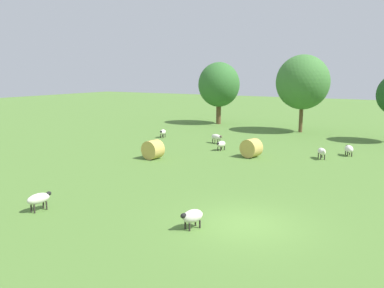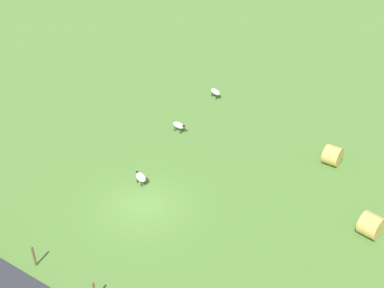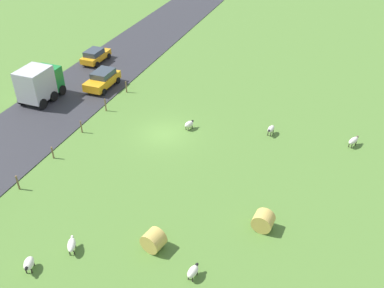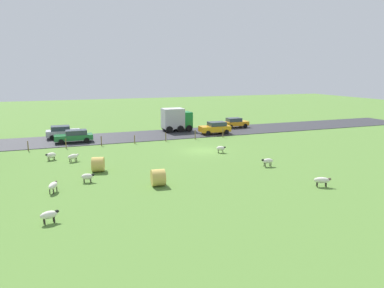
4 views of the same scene
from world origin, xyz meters
The scene contains 12 objects.
ground_plane centered at (0.00, 0.00, 0.00)m, with size 160.00×160.00×0.00m, color #517A33.
sheep_0 centered at (-14.72, 15.59, 0.51)m, with size 0.70×1.13×0.74m.
sheep_1 centered at (1.30, 15.70, 0.49)m, with size 0.88×1.10×0.77m.
sheep_2 centered at (-7.47, 12.89, 0.48)m, with size 0.62×1.07×0.72m.
sheep_4 centered at (-1.67, -1.45, 0.49)m, with size 0.81×1.06×0.75m.
sheep_5 centered at (-8.35, -3.09, 0.54)m, with size 0.60×1.17×0.78m.
sheep_6 centered at (-9.14, 15.41, 0.53)m, with size 1.29×0.86×0.77m.
sheep_7 centered at (-0.15, 13.66, 0.52)m, with size 0.92×1.20×0.76m.
hay_bale_0 centered at (-10.22, 7.85, 0.65)m, with size 1.30×1.30×1.02m, color tan.
hay_bale_1 centered at (-4.56, 11.75, 0.65)m, with size 1.30×1.30×1.03m, color tan.
tree_1 centered at (-14.72, 27.00, 4.49)m, with size 4.72×4.72×7.04m.
tree_2 centered at (-4.74, 25.30, 4.93)m, with size 5.18×5.18×7.60m.
Camera 1 is at (5.48, -13.72, 5.88)m, focal length 36.76 mm.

